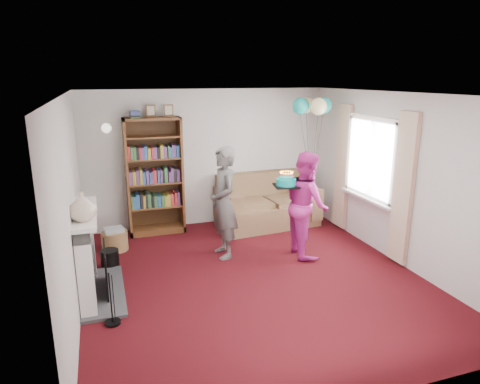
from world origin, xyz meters
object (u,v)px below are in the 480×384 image
object	(u,v)px
person_magenta	(306,204)
birthday_cake	(286,182)
sofa	(266,206)
person_striped	(224,203)
bookcase	(154,177)

from	to	relation	value
person_magenta	birthday_cake	distance (m)	0.51
sofa	person_striped	distance (m)	1.76
birthday_cake	person_magenta	bearing A→B (deg)	-0.74
bookcase	birthday_cake	world-z (taller)	bookcase
person_magenta	birthday_cake	size ratio (longest dim) A/B	4.61
sofa	person_magenta	xyz separation A→B (m)	(0.06, -1.52, 0.46)
person_striped	sofa	bearing A→B (deg)	132.62
sofa	birthday_cake	xyz separation A→B (m)	(-0.29, -1.51, 0.83)
birthday_cake	sofa	bearing A→B (deg)	79.11
bookcase	person_magenta	xyz separation A→B (m)	(2.08, -1.75, -0.18)
sofa	person_magenta	world-z (taller)	person_magenta
bookcase	person_magenta	world-z (taller)	bookcase
bookcase	person_striped	distance (m)	1.67
bookcase	person_striped	world-z (taller)	bookcase
bookcase	birthday_cake	xyz separation A→B (m)	(1.74, -1.74, 0.19)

